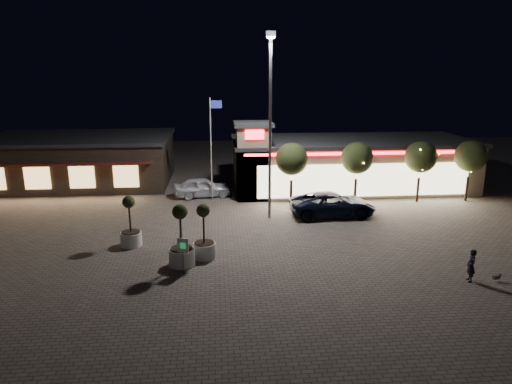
{
  "coord_description": "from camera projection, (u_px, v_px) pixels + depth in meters",
  "views": [
    {
      "loc": [
        -1.59,
        -22.15,
        9.93
      ],
      "look_at": [
        0.88,
        6.0,
        2.42
      ],
      "focal_mm": 32.0,
      "sensor_mm": 36.0,
      "label": 1
    }
  ],
  "objects": [
    {
      "name": "planter_right",
      "position": [
        204.0,
        241.0,
        24.85
      ],
      "size": [
        1.25,
        1.25,
        3.08
      ],
      "color": "beige",
      "rests_on": "ground"
    },
    {
      "name": "string_tree_c",
      "position": [
        421.0,
        157.0,
        34.87
      ],
      "size": [
        2.42,
        2.42,
        4.79
      ],
      "color": "#332319",
      "rests_on": "ground"
    },
    {
      "name": "string_tree_a",
      "position": [
        292.0,
        159.0,
        34.02
      ],
      "size": [
        2.42,
        2.42,
        4.79
      ],
      "color": "#332319",
      "rests_on": "ground"
    },
    {
      "name": "planter_mid",
      "position": [
        181.0,
        247.0,
        23.86
      ],
      "size": [
        1.36,
        1.36,
        3.35
      ],
      "color": "beige",
      "rests_on": "ground"
    },
    {
      "name": "pedestrian",
      "position": [
        471.0,
        266.0,
        22.05
      ],
      "size": [
        0.48,
        0.65,
        1.64
      ],
      "primitive_type": "imported",
      "rotation": [
        0.0,
        0.0,
        -1.72
      ],
      "color": "black",
      "rests_on": "ground"
    },
    {
      "name": "planter_left",
      "position": [
        131.0,
        231.0,
        26.56
      ],
      "size": [
        1.23,
        1.23,
        3.03
      ],
      "color": "beige",
      "rests_on": "ground"
    },
    {
      "name": "valet_sign",
      "position": [
        183.0,
        248.0,
        23.04
      ],
      "size": [
        0.57,
        0.25,
        1.79
      ],
      "color": "gray",
      "rests_on": "ground"
    },
    {
      "name": "pickup_truck",
      "position": [
        333.0,
        204.0,
        32.14
      ],
      "size": [
        6.12,
        2.97,
        1.68
      ],
      "primitive_type": "imported",
      "rotation": [
        0.0,
        0.0,
        1.6
      ],
      "color": "black",
      "rests_on": "ground"
    },
    {
      "name": "string_tree_b",
      "position": [
        357.0,
        158.0,
        34.45
      ],
      "size": [
        2.42,
        2.42,
        4.79
      ],
      "color": "#332319",
      "rests_on": "ground"
    },
    {
      "name": "ground",
      "position": [
        249.0,
        266.0,
        24.01
      ],
      "size": [
        90.0,
        90.0,
        0.0
      ],
      "primitive_type": "plane",
      "color": "#6C6057",
      "rests_on": "ground"
    },
    {
      "name": "white_sedan",
      "position": [
        203.0,
        187.0,
        37.05
      ],
      "size": [
        4.86,
        2.55,
        1.58
      ],
      "primitive_type": "imported",
      "rotation": [
        0.0,
        0.0,
        1.72
      ],
      "color": "silver",
      "rests_on": "ground"
    },
    {
      "name": "dog",
      "position": [
        497.0,
        276.0,
        22.19
      ],
      "size": [
        0.48,
        0.26,
        0.26
      ],
      "color": "#59514C",
      "rests_on": "ground"
    },
    {
      "name": "retail_building",
      "position": [
        345.0,
        163.0,
        39.47
      ],
      "size": [
        20.4,
        8.4,
        6.1
      ],
      "color": "gray",
      "rests_on": "ground"
    },
    {
      "name": "flagpole",
      "position": [
        212.0,
        141.0,
        35.14
      ],
      "size": [
        0.95,
        0.1,
        8.0
      ],
      "color": "white",
      "rests_on": "ground"
    },
    {
      "name": "restaurant_building",
      "position": [
        80.0,
        159.0,
        41.5
      ],
      "size": [
        16.4,
        11.0,
        4.3
      ],
      "color": "#382D23",
      "rests_on": "ground"
    },
    {
      "name": "floodlight_pole",
      "position": [
        270.0,
        117.0,
        30.08
      ],
      "size": [
        0.6,
        0.4,
        12.38
      ],
      "color": "gray",
      "rests_on": "ground"
    },
    {
      "name": "string_tree_d",
      "position": [
        471.0,
        156.0,
        35.21
      ],
      "size": [
        2.42,
        2.42,
        4.79
      ],
      "color": "#332319",
      "rests_on": "ground"
    }
  ]
}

